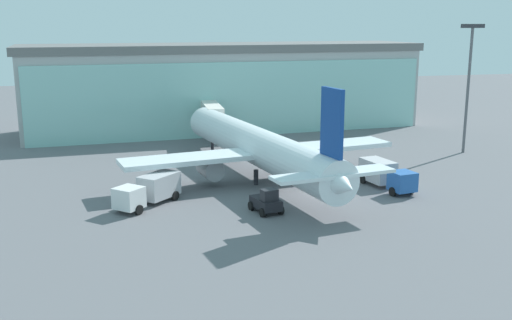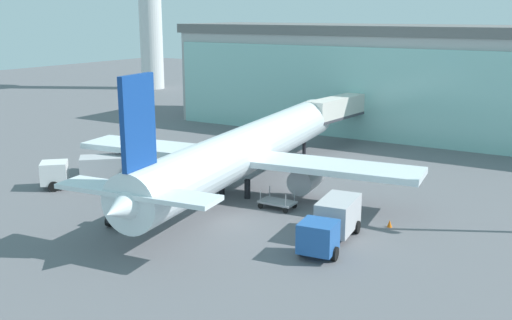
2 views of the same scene
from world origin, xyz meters
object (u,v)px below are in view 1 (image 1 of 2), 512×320
airplane (258,147)px  catering_truck (150,190)px  jet_bridge (211,113)px  apron_light_mast (469,76)px  fuel_truck (385,174)px  safety_cone_wingtip (383,173)px  safety_cone_nose (271,198)px  pushback_tug (266,202)px  baggage_cart (310,178)px

airplane → catering_truck: size_ratio=5.70×
jet_bridge → apron_light_mast: 34.67m
apron_light_mast → airplane: 30.89m
apron_light_mast → fuel_truck: (-17.83, -13.25, -8.48)m
safety_cone_wingtip → safety_cone_nose: bearing=-156.3°
catering_truck → pushback_tug: catering_truck is taller
airplane → safety_cone_nose: bearing=164.4°
airplane → fuel_truck: 13.74m
airplane → baggage_cart: (4.96, -2.80, -3.04)m
apron_light_mast → catering_truck: apron_light_mast is taller
fuel_truck → safety_cone_nose: 12.84m
apron_light_mast → fuel_truck: size_ratio=2.18×
airplane → pushback_tug: size_ratio=10.92×
catering_truck → baggage_cart: 17.66m
fuel_truck → baggage_cart: (-6.75, 4.09, -0.97)m
pushback_tug → safety_cone_wingtip: bearing=-71.0°
catering_truck → fuel_truck: 23.93m
airplane → fuel_truck: size_ratio=5.07×
airplane → safety_cone_wingtip: (13.89, -1.96, -3.26)m
airplane → baggage_cart: size_ratio=13.41×
fuel_truck → safety_cone_wingtip: bearing=147.2°
fuel_truck → baggage_cart: fuel_truck is taller
apron_light_mast → catering_truck: bearing=-162.6°
jet_bridge → fuel_truck: jet_bridge is taller
jet_bridge → pushback_tug: size_ratio=3.33×
apron_light_mast → airplane: size_ratio=0.43×
jet_bridge → baggage_cart: size_ratio=4.09×
jet_bridge → fuel_truck: bearing=-151.7°
fuel_truck → jet_bridge: bearing=-164.1°
apron_light_mast → safety_cone_nose: size_ratio=29.99×
jet_bridge → baggage_cart: jet_bridge is taller
airplane → catering_truck: (-12.23, -6.73, -2.07)m
airplane → baggage_cart: bearing=-128.5°
apron_light_mast → safety_cone_wingtip: (-15.65, -8.33, -9.67)m
jet_bridge → apron_light_mast: (30.80, -14.88, 5.71)m
jet_bridge → catering_truck: jet_bridge is taller
safety_cone_nose → safety_cone_wingtip: (14.86, 6.52, 0.00)m
apron_light_mast → baggage_cart: 27.88m
fuel_truck → pushback_tug: 14.86m
catering_truck → safety_cone_nose: (11.25, -1.75, -1.19)m
catering_truck → fuel_truck: (23.93, -0.15, 0.00)m
catering_truck → safety_cone_wingtip: size_ratio=12.22×
jet_bridge → airplane: size_ratio=0.31×
airplane → fuel_truck: airplane is taller
pushback_tug → baggage_cart: bearing=-51.2°
baggage_cart → airplane: bearing=148.6°
apron_light_mast → pushback_tug: (-31.86, -18.11, -8.97)m
apron_light_mast → safety_cone_wingtip: bearing=-152.0°
apron_light_mast → airplane: apron_light_mast is taller
catering_truck → safety_cone_nose: bearing=126.2°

